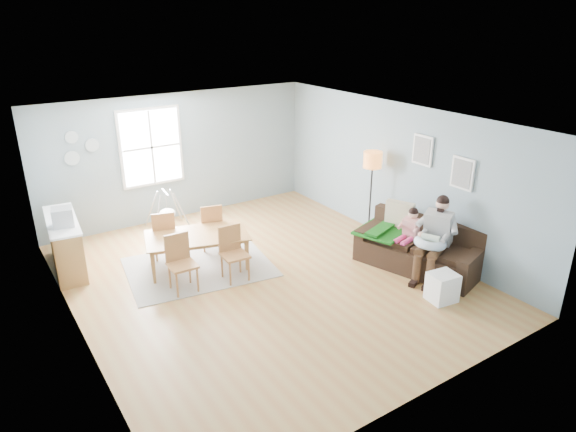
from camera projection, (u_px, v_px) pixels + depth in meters
room at (262, 139)px, 7.89m from camera, size 8.40×9.40×3.90m
window at (151, 147)px, 10.55m from camera, size 1.32×0.08×1.62m
pictures at (442, 161)px, 8.81m from camera, size 0.05×1.34×0.74m
wall_plates at (79, 148)px, 9.76m from camera, size 0.67×0.02×0.66m
sofa at (419, 251)px, 9.07m from camera, size 1.47×2.28×0.86m
green_throw at (383, 230)px, 9.34m from camera, size 1.17×1.07×0.04m
beige_pillow at (400, 215)px, 9.38m from camera, size 0.34×0.53×0.52m
father at (435, 235)px, 8.63m from camera, size 1.05×0.74×1.39m
nursing_pillow at (430, 243)px, 8.55m from camera, size 0.65×0.63×0.22m
infant at (429, 238)px, 8.53m from camera, size 0.25×0.38×0.14m
toddler at (409, 228)px, 8.97m from camera, size 0.58×0.37×0.86m
floor_lamp at (372, 167)px, 9.89m from camera, size 0.35×0.35×1.75m
storage_cube at (442, 287)px, 8.03m from camera, size 0.46×0.42×0.46m
rug at (199, 267)px, 9.15m from camera, size 2.72×2.22×0.01m
dining_table at (198, 252)px, 9.04m from camera, size 1.97×1.44×0.62m
chair_sw at (180, 259)px, 8.27m from camera, size 0.44×0.44×0.95m
chair_se at (233, 249)px, 8.62m from camera, size 0.45×0.45×0.93m
chair_nw at (164, 232)px, 9.29m from camera, size 0.52×0.52×0.94m
chair_ne at (211, 224)px, 9.64m from camera, size 0.51×0.51×0.93m
counter at (65, 244)px, 8.97m from camera, size 0.65×1.70×0.93m
monitor at (62, 217)px, 8.48m from camera, size 0.38×0.37×0.31m
baby_swing at (167, 213)px, 10.60m from camera, size 0.90×0.91×0.83m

